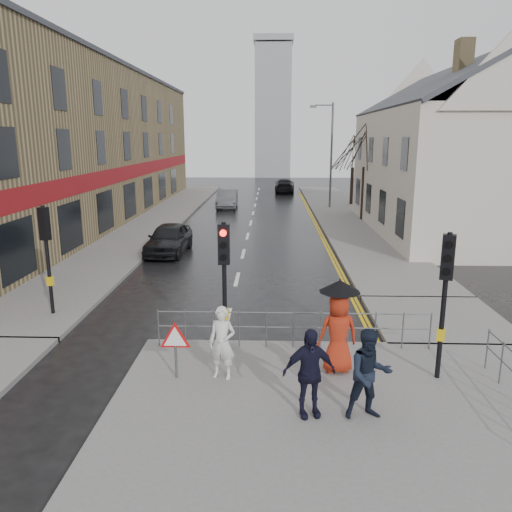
# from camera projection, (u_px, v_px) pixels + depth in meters

# --- Properties ---
(ground) EXTENTS (120.00, 120.00, 0.00)m
(ground) POSITION_uv_depth(u_px,v_px,m) (217.00, 361.00, 12.65)
(ground) COLOR black
(ground) RESTS_ON ground
(near_pavement) EXTENTS (10.00, 9.00, 0.14)m
(near_pavement) POSITION_uv_depth(u_px,v_px,m) (359.00, 443.00, 9.14)
(near_pavement) COLOR #605E5B
(near_pavement) RESTS_ON ground
(left_pavement) EXTENTS (4.00, 44.00, 0.14)m
(left_pavement) POSITION_uv_depth(u_px,v_px,m) (160.00, 217.00, 35.20)
(left_pavement) COLOR #605E5B
(left_pavement) RESTS_ON ground
(right_pavement) EXTENTS (4.00, 40.00, 0.14)m
(right_pavement) POSITION_uv_depth(u_px,v_px,m) (341.00, 214.00, 36.75)
(right_pavement) COLOR #605E5B
(right_pavement) RESTS_ON ground
(pavement_bridge_right) EXTENTS (4.00, 4.20, 0.14)m
(pavement_bridge_right) POSITION_uv_depth(u_px,v_px,m) (437.00, 319.00, 15.36)
(pavement_bridge_right) COLOR #605E5B
(pavement_bridge_right) RESTS_ON ground
(building_left_terrace) EXTENTS (8.00, 42.00, 10.00)m
(building_left_terrace) POSITION_uv_depth(u_px,v_px,m) (72.00, 146.00, 33.25)
(building_left_terrace) COLOR #8D7851
(building_left_terrace) RESTS_ON ground
(building_right_cream) EXTENTS (9.00, 16.40, 10.10)m
(building_right_cream) POSITION_uv_depth(u_px,v_px,m) (456.00, 151.00, 28.69)
(building_right_cream) COLOR beige
(building_right_cream) RESTS_ON ground
(church_tower) EXTENTS (5.00, 5.00, 18.00)m
(church_tower) POSITION_uv_depth(u_px,v_px,m) (273.00, 113.00, 70.82)
(church_tower) COLOR gray
(church_tower) RESTS_ON ground
(traffic_signal_near_left) EXTENTS (0.28, 0.27, 3.40)m
(traffic_signal_near_left) POSITION_uv_depth(u_px,v_px,m) (224.00, 265.00, 12.27)
(traffic_signal_near_left) COLOR black
(traffic_signal_near_left) RESTS_ON near_pavement
(traffic_signal_near_right) EXTENTS (0.34, 0.33, 3.40)m
(traffic_signal_near_right) POSITION_uv_depth(u_px,v_px,m) (446.00, 281.00, 10.95)
(traffic_signal_near_right) COLOR black
(traffic_signal_near_right) RESTS_ON near_pavement
(traffic_signal_far_left) EXTENTS (0.34, 0.33, 3.40)m
(traffic_signal_far_left) POSITION_uv_depth(u_px,v_px,m) (46.00, 241.00, 15.17)
(traffic_signal_far_left) COLOR black
(traffic_signal_far_left) RESTS_ON left_pavement
(guard_railing_front) EXTENTS (7.14, 0.04, 1.00)m
(guard_railing_front) POSITION_uv_depth(u_px,v_px,m) (293.00, 321.00, 12.98)
(guard_railing_front) COLOR #595B5E
(guard_railing_front) RESTS_ON near_pavement
(warning_sign) EXTENTS (0.80, 0.07, 1.35)m
(warning_sign) POSITION_uv_depth(u_px,v_px,m) (175.00, 341.00, 11.26)
(warning_sign) COLOR #595B5E
(warning_sign) RESTS_ON near_pavement
(street_lamp) EXTENTS (1.83, 0.25, 8.00)m
(street_lamp) POSITION_uv_depth(u_px,v_px,m) (329.00, 149.00, 38.62)
(street_lamp) COLOR #595B5E
(street_lamp) RESTS_ON right_pavement
(tree_near) EXTENTS (2.40, 2.40, 6.58)m
(tree_near) POSITION_uv_depth(u_px,v_px,m) (365.00, 144.00, 32.64)
(tree_near) COLOR black
(tree_near) RESTS_ON right_pavement
(tree_far) EXTENTS (2.40, 2.40, 5.64)m
(tree_far) POSITION_uv_depth(u_px,v_px,m) (353.00, 152.00, 40.57)
(tree_far) COLOR black
(tree_far) RESTS_ON right_pavement
(pedestrian_a) EXTENTS (0.69, 0.53, 1.69)m
(pedestrian_a) POSITION_uv_depth(u_px,v_px,m) (222.00, 343.00, 11.31)
(pedestrian_a) COLOR silver
(pedestrian_a) RESTS_ON near_pavement
(pedestrian_b) EXTENTS (0.98, 0.81, 1.83)m
(pedestrian_b) POSITION_uv_depth(u_px,v_px,m) (370.00, 374.00, 9.64)
(pedestrian_b) COLOR black
(pedestrian_b) RESTS_ON near_pavement
(pedestrian_with_umbrella) EXTENTS (1.01, 0.96, 2.23)m
(pedestrian_with_umbrella) POSITION_uv_depth(u_px,v_px,m) (338.00, 324.00, 11.55)
(pedestrian_with_umbrella) COLOR #A32713
(pedestrian_with_umbrella) RESTS_ON near_pavement
(pedestrian_d) EXTENTS (1.13, 0.66, 1.82)m
(pedestrian_d) POSITION_uv_depth(u_px,v_px,m) (309.00, 373.00, 9.74)
(pedestrian_d) COLOR black
(pedestrian_d) RESTS_ON near_pavement
(car_parked) EXTENTS (1.94, 4.40, 1.47)m
(car_parked) POSITION_uv_depth(u_px,v_px,m) (169.00, 239.00, 24.26)
(car_parked) COLOR black
(car_parked) RESTS_ON ground
(car_mid) EXTENTS (1.66, 4.49, 1.47)m
(car_mid) POSITION_uv_depth(u_px,v_px,m) (227.00, 199.00, 40.13)
(car_mid) COLOR #4C4D51
(car_mid) RESTS_ON ground
(car_far) EXTENTS (2.14, 4.90, 1.40)m
(car_far) POSITION_uv_depth(u_px,v_px,m) (285.00, 186.00, 51.50)
(car_far) COLOR black
(car_far) RESTS_ON ground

